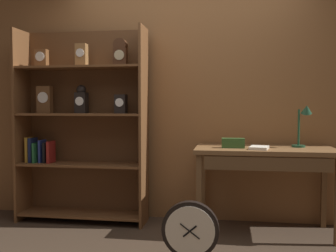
# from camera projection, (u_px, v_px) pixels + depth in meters

# --- Properties ---
(back_wood_panel) EXTENTS (4.80, 0.05, 2.60)m
(back_wood_panel) POSITION_uv_depth(u_px,v_px,m) (187.00, 97.00, 4.10)
(back_wood_panel) COLOR brown
(back_wood_panel) RESTS_ON ground
(bookshelf) EXTENTS (1.34, 0.35, 1.99)m
(bookshelf) POSITION_uv_depth(u_px,v_px,m) (81.00, 125.00, 4.04)
(bookshelf) COLOR brown
(bookshelf) RESTS_ON ground
(workbench) EXTENTS (1.29, 0.61, 0.81)m
(workbench) POSITION_uv_depth(u_px,v_px,m) (265.00, 159.00, 3.62)
(workbench) COLOR brown
(workbench) RESTS_ON ground
(desk_lamp) EXTENTS (0.18, 0.18, 0.42)m
(desk_lamp) POSITION_uv_depth(u_px,v_px,m) (304.00, 121.00, 3.65)
(desk_lamp) COLOR #1E472D
(desk_lamp) RESTS_ON workbench
(toolbox_small) EXTENTS (0.21, 0.10, 0.09)m
(toolbox_small) POSITION_uv_depth(u_px,v_px,m) (233.00, 143.00, 3.64)
(toolbox_small) COLOR #2D5123
(toolbox_small) RESTS_ON workbench
(open_repair_manual) EXTENTS (0.20, 0.25, 0.02)m
(open_repair_manual) POSITION_uv_depth(u_px,v_px,m) (259.00, 148.00, 3.54)
(open_repair_manual) COLOR silver
(open_repair_manual) RESTS_ON workbench
(round_clock_large) EXTENTS (0.44, 0.11, 0.48)m
(round_clock_large) POSITION_uv_depth(u_px,v_px,m) (190.00, 232.00, 2.95)
(round_clock_large) COLOR black
(round_clock_large) RESTS_ON ground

